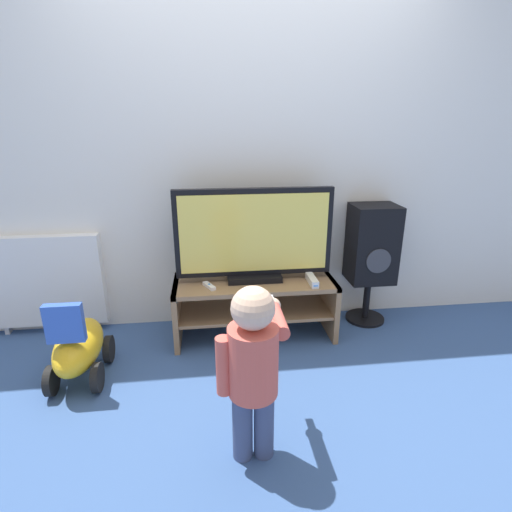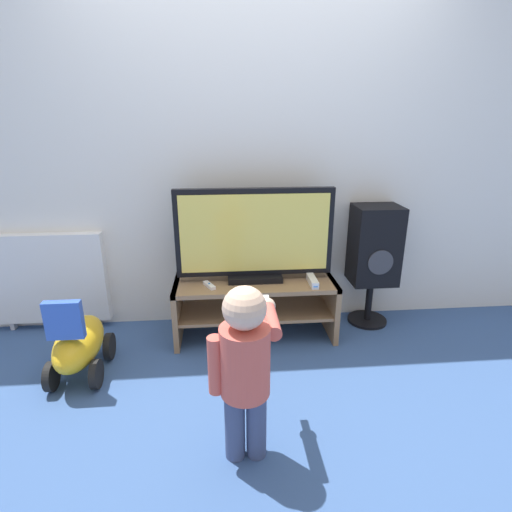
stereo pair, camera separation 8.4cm
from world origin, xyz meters
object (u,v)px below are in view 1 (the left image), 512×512
at_px(child, 253,361).
at_px(radiator, 42,282).
at_px(remote_primary, 209,286).
at_px(speaker_tower, 372,247).
at_px(game_console, 312,280).
at_px(television, 254,236).
at_px(ride_on_toy, 79,347).

bearing_deg(child, radiator, 136.03).
xyz_separation_m(remote_primary, radiator, (-1.18, 0.31, -0.04)).
height_order(remote_primary, speaker_tower, speaker_tower).
height_order(game_console, speaker_tower, speaker_tower).
bearing_deg(game_console, television, 162.43).
xyz_separation_m(remote_primary, child, (0.18, -1.00, 0.07)).
distance_m(speaker_tower, ride_on_toy, 2.07).
bearing_deg(television, remote_primary, -161.49).
relative_size(remote_primary, ride_on_toy, 0.24).
bearing_deg(television, game_console, -17.57).
height_order(television, speaker_tower, television).
bearing_deg(television, radiator, 172.07).
relative_size(child, ride_on_toy, 1.54).
bearing_deg(remote_primary, ride_on_toy, -159.30).
bearing_deg(ride_on_toy, child, -36.08).
distance_m(game_console, speaker_tower, 0.56).
bearing_deg(radiator, ride_on_toy, -56.99).
bearing_deg(ride_on_toy, remote_primary, 20.70).
bearing_deg(ride_on_toy, game_console, 10.70).
xyz_separation_m(ride_on_toy, radiator, (-0.40, 0.61, 0.18)).
bearing_deg(game_console, ride_on_toy, -169.30).
distance_m(child, ride_on_toy, 1.23).
bearing_deg(game_console, child, -117.74).
relative_size(television, child, 1.24).
xyz_separation_m(game_console, remote_primary, (-0.70, 0.02, -0.01)).
height_order(television, remote_primary, television).
bearing_deg(ride_on_toy, television, 20.08).
distance_m(speaker_tower, radiator, 2.38).
xyz_separation_m(speaker_tower, ride_on_toy, (-1.98, -0.49, -0.38)).
relative_size(ride_on_toy, radiator, 0.66).
bearing_deg(radiator, child, -43.97).
bearing_deg(television, speaker_tower, 6.05).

